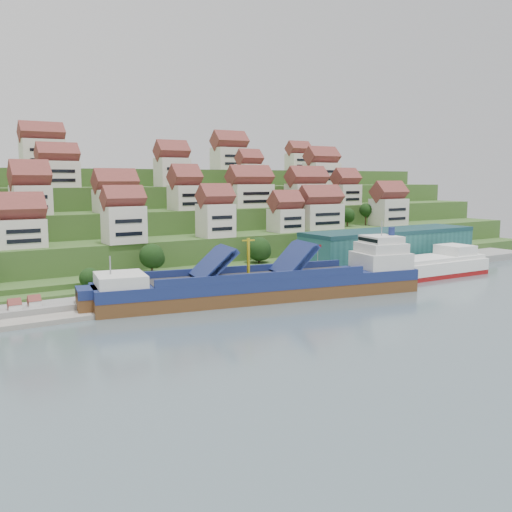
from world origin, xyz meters
TOP-DOWN VIEW (x-y plane):
  - ground at (0.00, 0.00)m, footprint 300.00×300.00m
  - quay at (20.00, 15.00)m, footprint 180.00×14.00m
  - pebble_beach at (-58.00, 12.00)m, footprint 45.00×20.00m
  - hillside at (0.00, 103.55)m, footprint 260.00×128.00m
  - hillside_village at (4.16, 58.51)m, footprint 161.45×62.87m
  - hillside_trees at (-5.31, 41.74)m, footprint 145.59×61.86m
  - warehouse at (52.00, 17.00)m, footprint 60.00×15.00m
  - flagpole at (18.11, 10.00)m, footprint 1.28×0.16m
  - beach_huts at (-60.00, 10.75)m, footprint 14.40×3.70m
  - cargo_ship at (-3.50, -0.31)m, footprint 78.13×26.07m
  - second_ship at (54.41, 0.31)m, footprint 31.75×12.51m

SIDE VIEW (x-z plane):
  - ground at x=0.00m, z-range 0.00..0.00m
  - pebble_beach at x=-58.00m, z-range 0.00..1.00m
  - quay at x=20.00m, z-range 0.00..2.20m
  - beach_huts at x=-60.00m, z-range 1.00..3.20m
  - second_ship at x=54.41m, z-range -1.81..7.31m
  - cargo_ship at x=-3.50m, z-range -5.29..11.83m
  - flagpole at x=18.11m, z-range 2.88..10.88m
  - warehouse at x=52.00m, z-range 2.20..12.20m
  - hillside at x=0.00m, z-range -4.84..26.16m
  - hillside_trees at x=-5.31m, z-range -0.02..30.63m
  - hillside_village at x=4.16m, z-range 8.92..38.26m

